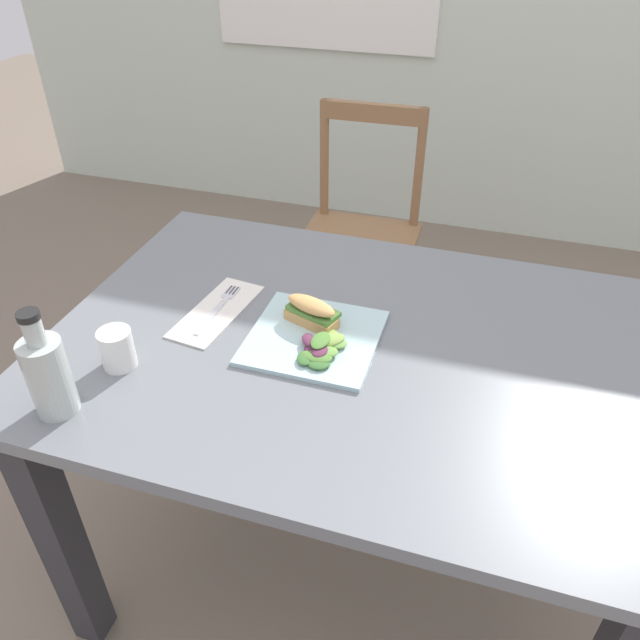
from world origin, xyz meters
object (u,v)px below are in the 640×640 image
dining_table (352,392)px  cup_extra_side (117,349)px  fork_on_napkin (220,305)px  chair_wooden_far (360,236)px  plate_lunch (314,337)px  sandwich_half_front (312,311)px  bottle_cold_brew (49,378)px

dining_table → cup_extra_side: (-0.40, -0.20, 0.17)m
cup_extra_side → dining_table: bearing=25.9°
dining_table → fork_on_napkin: fork_on_napkin is taller
dining_table → chair_wooden_far: chair_wooden_far is taller
plate_lunch → fork_on_napkin: bearing=168.4°
dining_table → plate_lunch: 0.16m
dining_table → cup_extra_side: size_ratio=15.47×
dining_table → sandwich_half_front: (-0.10, 0.03, 0.17)m
bottle_cold_brew → cup_extra_side: bearing=74.7°
chair_wooden_far → bottle_cold_brew: 1.36m
chair_wooden_far → plate_lunch: 1.03m
dining_table → fork_on_napkin: (-0.30, 0.03, 0.14)m
fork_on_napkin → cup_extra_side: (-0.10, -0.23, 0.03)m
fork_on_napkin → dining_table: bearing=-6.4°
bottle_cold_brew → fork_on_napkin: bearing=69.6°
chair_wooden_far → dining_table: bearing=-76.9°
dining_table → bottle_cold_brew: bottle_cold_brew is taller
plate_lunch → dining_table: bearing=8.8°
plate_lunch → cup_extra_side: bearing=-150.5°
chair_wooden_far → sandwich_half_front: (0.13, -0.94, 0.33)m
sandwich_half_front → cup_extra_side: (-0.31, -0.22, 0.00)m
dining_table → bottle_cold_brew: (-0.44, -0.33, 0.20)m
chair_wooden_far → plate_lunch: bearing=-81.5°
dining_table → cup_extra_side: 0.48m
dining_table → sandwich_half_front: 0.20m
sandwich_half_front → plate_lunch: bearing=-66.2°
dining_table → plate_lunch: (-0.08, -0.01, 0.14)m
bottle_cold_brew → chair_wooden_far: bearing=80.6°
sandwich_half_front → bottle_cold_brew: (-0.34, -0.36, 0.03)m
chair_wooden_far → cup_extra_side: chair_wooden_far is taller
plate_lunch → fork_on_napkin: size_ratio=1.36×
fork_on_napkin → plate_lunch: bearing=-11.6°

